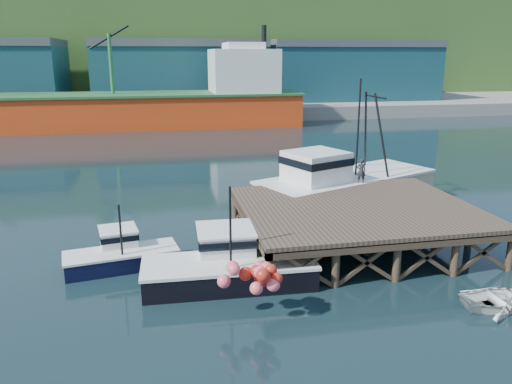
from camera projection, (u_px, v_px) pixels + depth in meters
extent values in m
plane|color=black|center=(254.00, 251.00, 25.62)|extent=(300.00, 300.00, 0.00)
cube|color=brown|center=(357.00, 208.00, 26.15)|extent=(12.00, 10.00, 0.25)
cube|color=#473828|center=(400.00, 246.00, 21.63)|extent=(12.00, 0.30, 0.35)
cylinder|color=#473828|center=(271.00, 275.00, 20.93)|extent=(0.36, 0.36, 2.60)
cylinder|color=#473828|center=(510.00, 254.00, 23.12)|extent=(0.36, 0.36, 2.60)
cylinder|color=#473828|center=(235.00, 210.00, 29.81)|extent=(0.36, 0.36, 2.60)
cylinder|color=#473828|center=(411.00, 199.00, 32.00)|extent=(0.36, 0.36, 2.60)
cube|color=gray|center=(180.00, 104.00, 91.49)|extent=(160.00, 40.00, 2.00)
cube|color=#17484D|center=(180.00, 74.00, 85.31)|extent=(28.00, 16.00, 9.00)
cube|color=#17484D|center=(345.00, 73.00, 91.07)|extent=(30.00, 16.00, 9.00)
cube|color=#E04115|center=(99.00, 112.00, 68.09)|extent=(55.00, 9.50, 4.40)
cube|color=#26592D|center=(98.00, 95.00, 67.48)|extent=(55.50, 10.00, 0.30)
cube|color=silver|center=(243.00, 71.00, 70.52)|extent=(9.00, 9.00, 6.00)
cube|color=silver|center=(243.00, 47.00, 69.64)|extent=(5.00, 7.00, 1.20)
cylinder|color=black|center=(264.00, 34.00, 69.77)|extent=(0.70, 0.70, 2.50)
cube|color=#2D511E|center=(171.00, 49.00, 117.18)|extent=(220.00, 50.00, 22.00)
cube|color=black|center=(122.00, 260.00, 23.54)|extent=(5.36, 2.68, 0.79)
cube|color=silver|center=(121.00, 252.00, 23.43)|extent=(5.46, 2.74, 0.11)
cube|color=silver|center=(118.00, 238.00, 24.15)|extent=(1.92, 1.92, 0.79)
cube|color=black|center=(118.00, 234.00, 24.11)|extent=(2.03, 2.03, 0.26)
cylinder|color=black|center=(121.00, 231.00, 22.64)|extent=(0.10, 0.10, 2.47)
cube|color=black|center=(229.00, 274.00, 21.77)|extent=(7.46, 2.99, 1.02)
cube|color=silver|center=(229.00, 262.00, 21.62)|extent=(7.61, 3.05, 0.14)
cube|color=silver|center=(226.00, 241.00, 22.76)|extent=(2.54, 2.54, 1.02)
cube|color=black|center=(226.00, 236.00, 22.70)|extent=(2.68, 2.68, 0.34)
cylinder|color=black|center=(230.00, 229.00, 20.45)|extent=(0.10, 0.10, 3.63)
sphere|color=#F45A6A|center=(234.00, 292.00, 18.52)|extent=(0.48, 0.48, 0.48)
sphere|color=#F45A6A|center=(260.00, 281.00, 18.87)|extent=(0.48, 0.48, 0.48)
sphere|color=red|center=(251.00, 283.00, 18.19)|extent=(0.48, 0.48, 0.48)
cube|color=beige|center=(347.00, 192.00, 32.95)|extent=(12.88, 8.58, 2.00)
cube|color=silver|center=(348.00, 176.00, 32.67)|extent=(13.17, 8.87, 0.17)
cube|color=silver|center=(307.00, 164.00, 31.89)|extent=(4.27, 4.15, 2.00)
cube|color=black|center=(308.00, 157.00, 31.77)|extent=(4.41, 4.29, 0.44)
cylinder|color=black|center=(358.00, 131.00, 32.00)|extent=(0.12, 0.12, 6.65)
imported|color=white|center=(504.00, 299.00, 19.85)|extent=(3.57, 2.64, 0.71)
imported|color=black|center=(361.00, 171.00, 30.47)|extent=(0.64, 0.52, 1.53)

